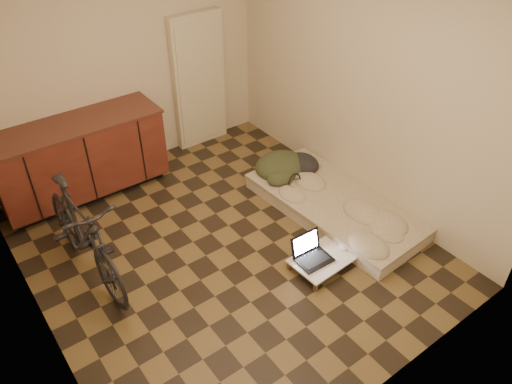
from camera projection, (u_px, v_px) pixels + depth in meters
room_shell at (219, 134)px, 4.27m from camera, size 3.50×4.00×2.60m
cabinets at (81, 159)px, 5.50m from camera, size 1.84×0.62×0.91m
appliance_panel at (199, 81)px, 6.25m from camera, size 0.70×0.10×1.70m
bicycle at (82, 230)px, 4.44m from camera, size 0.54×1.64×1.05m
futon at (336, 205)px, 5.45m from camera, size 1.06×2.04×0.17m
clothing_pile at (287, 159)px, 5.80m from camera, size 0.68×0.58×0.26m
headphones at (295, 181)px, 5.55m from camera, size 0.23×0.22×0.14m
lap_desk at (324, 258)px, 4.77m from camera, size 0.66×0.45×0.11m
laptop at (311, 254)px, 4.73m from camera, size 0.34×0.31×0.22m
mouse at (343, 247)px, 4.85m from camera, size 0.10×0.13×0.04m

